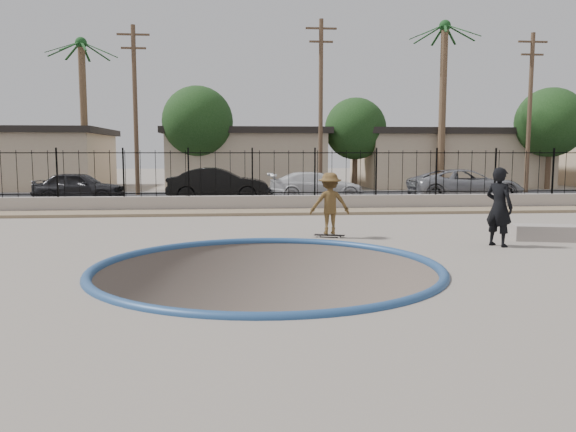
{
  "coord_description": "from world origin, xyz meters",
  "views": [
    {
      "loc": [
        -0.56,
        -12.0,
        2.3
      ],
      "look_at": [
        0.68,
        2.0,
        0.71
      ],
      "focal_mm": 35.0,
      "sensor_mm": 36.0,
      "label": 1
    }
  ],
  "objects_px": {
    "car_a": "(79,187)",
    "car_b": "(218,185)",
    "videographer": "(499,207)",
    "car_d": "(465,185)",
    "skateboard": "(329,235)",
    "concrete_ledge": "(545,233)",
    "skater": "(330,207)",
    "car_c": "(316,186)"
  },
  "relations": [
    {
      "from": "concrete_ledge",
      "to": "car_a",
      "type": "xyz_separation_m",
      "value": [
        -15.46,
        12.92,
        0.53
      ]
    },
    {
      "from": "skateboard",
      "to": "car_b",
      "type": "relative_size",
      "value": 0.18
    },
    {
      "from": "concrete_ledge",
      "to": "car_b",
      "type": "distance_m",
      "value": 15.46
    },
    {
      "from": "car_b",
      "to": "skateboard",
      "type": "bearing_deg",
      "value": -162.7
    },
    {
      "from": "skater",
      "to": "videographer",
      "type": "distance_m",
      "value": 4.31
    },
    {
      "from": "skater",
      "to": "car_d",
      "type": "relative_size",
      "value": 0.31
    },
    {
      "from": "skater",
      "to": "car_b",
      "type": "xyz_separation_m",
      "value": [
        -3.4,
        11.57,
        -0.02
      ]
    },
    {
      "from": "skateboard",
      "to": "car_b",
      "type": "bearing_deg",
      "value": 124.66
    },
    {
      "from": "concrete_ledge",
      "to": "car_a",
      "type": "distance_m",
      "value": 20.16
    },
    {
      "from": "car_a",
      "to": "car_b",
      "type": "xyz_separation_m",
      "value": [
        6.47,
        -0.36,
        0.08
      ]
    },
    {
      "from": "skateboard",
      "to": "car_a",
      "type": "xyz_separation_m",
      "value": [
        -9.87,
        11.92,
        0.67
      ]
    },
    {
      "from": "videographer",
      "to": "car_b",
      "type": "bearing_deg",
      "value": -2.27
    },
    {
      "from": "skater",
      "to": "videographer",
      "type": "xyz_separation_m",
      "value": [
        3.91,
        -1.81,
        0.14
      ]
    },
    {
      "from": "skateboard",
      "to": "car_d",
      "type": "xyz_separation_m",
      "value": [
        8.38,
        10.99,
        0.72
      ]
    },
    {
      "from": "car_a",
      "to": "car_b",
      "type": "height_order",
      "value": "car_b"
    },
    {
      "from": "concrete_ledge",
      "to": "car_d",
      "type": "relative_size",
      "value": 0.3
    },
    {
      "from": "skateboard",
      "to": "videographer",
      "type": "bearing_deg",
      "value": -6.52
    },
    {
      "from": "videographer",
      "to": "car_a",
      "type": "height_order",
      "value": "videographer"
    },
    {
      "from": "skater",
      "to": "car_d",
      "type": "bearing_deg",
      "value": -126.08
    },
    {
      "from": "car_c",
      "to": "car_d",
      "type": "xyz_separation_m",
      "value": [
        7.09,
        -0.83,
        0.07
      ]
    },
    {
      "from": "car_a",
      "to": "car_d",
      "type": "relative_size",
      "value": 0.76
    },
    {
      "from": "car_a",
      "to": "car_d",
      "type": "height_order",
      "value": "car_d"
    },
    {
      "from": "car_c",
      "to": "skater",
      "type": "bearing_deg",
      "value": 171.58
    },
    {
      "from": "skateboard",
      "to": "car_b",
      "type": "distance_m",
      "value": 12.08
    },
    {
      "from": "skateboard",
      "to": "car_a",
      "type": "relative_size",
      "value": 0.21
    },
    {
      "from": "concrete_ledge",
      "to": "car_a",
      "type": "height_order",
      "value": "car_a"
    },
    {
      "from": "videographer",
      "to": "car_d",
      "type": "relative_size",
      "value": 0.36
    },
    {
      "from": "videographer",
      "to": "car_b",
      "type": "relative_size",
      "value": 0.41
    },
    {
      "from": "videographer",
      "to": "car_c",
      "type": "relative_size",
      "value": 0.42
    },
    {
      "from": "car_b",
      "to": "car_c",
      "type": "relative_size",
      "value": 1.02
    },
    {
      "from": "skater",
      "to": "videographer",
      "type": "bearing_deg",
      "value": 156.43
    },
    {
      "from": "car_c",
      "to": "car_d",
      "type": "distance_m",
      "value": 7.14
    },
    {
      "from": "car_d",
      "to": "skater",
      "type": "bearing_deg",
      "value": 142.85
    },
    {
      "from": "concrete_ledge",
      "to": "car_d",
      "type": "distance_m",
      "value": 12.32
    },
    {
      "from": "skater",
      "to": "car_c",
      "type": "relative_size",
      "value": 0.36
    },
    {
      "from": "videographer",
      "to": "car_d",
      "type": "height_order",
      "value": "videographer"
    },
    {
      "from": "skater",
      "to": "skateboard",
      "type": "height_order",
      "value": "skater"
    },
    {
      "from": "videographer",
      "to": "car_c",
      "type": "bearing_deg",
      "value": -20.04
    },
    {
      "from": "car_c",
      "to": "car_a",
      "type": "bearing_deg",
      "value": 87.27
    },
    {
      "from": "skateboard",
      "to": "car_a",
      "type": "bearing_deg",
      "value": 147.91
    },
    {
      "from": "skateboard",
      "to": "videographer",
      "type": "height_order",
      "value": "videographer"
    },
    {
      "from": "concrete_ledge",
      "to": "car_b",
      "type": "height_order",
      "value": "car_b"
    }
  ]
}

